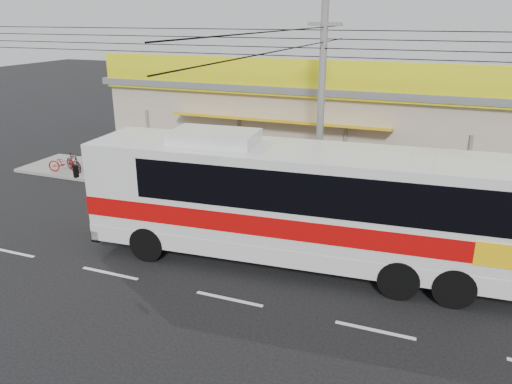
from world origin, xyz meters
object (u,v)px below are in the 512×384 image
motorbike_red (65,163)px  utility_pole (324,42)px  motorbike_dark (74,162)px  coach_bus (307,199)px

motorbike_red → utility_pole: bearing=-110.1°
motorbike_red → utility_pole: size_ratio=0.05×
motorbike_dark → utility_pole: size_ratio=0.04×
coach_bus → motorbike_dark: (-13.29, 4.94, -1.60)m
coach_bus → utility_pole: 5.88m
utility_pole → motorbike_red: bearing=176.3°
motorbike_dark → utility_pole: utility_pole is taller
motorbike_red → motorbike_dark: (0.35, 0.24, 0.02)m
utility_pole → motorbike_dark: bearing=175.1°
coach_bus → motorbike_red: (-13.64, 4.71, -1.61)m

